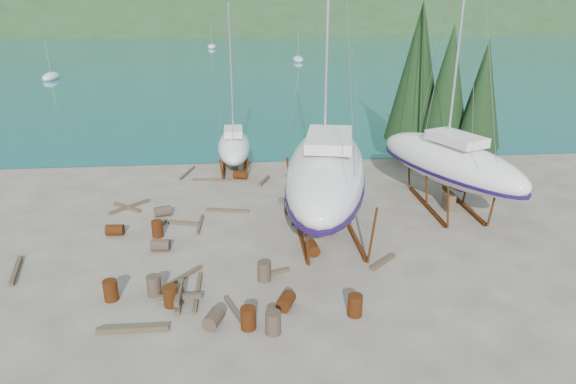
{
  "coord_description": "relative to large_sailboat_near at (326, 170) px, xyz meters",
  "views": [
    {
      "loc": [
        -1.63,
        -21.89,
        11.53
      ],
      "look_at": [
        0.73,
        3.0,
        2.08
      ],
      "focal_mm": 32.0,
      "sensor_mm": 36.0,
      "label": 1
    }
  ],
  "objects": [
    {
      "name": "timber_16",
      "position": [
        -8.47,
        -8.11,
        -3.26
      ],
      "size": [
        2.63,
        0.26,
        0.23
      ],
      "primitive_type": "cube",
      "rotation": [
        0.0,
        0.0,
        1.56
      ],
      "color": "brown",
      "rests_on": "ground"
    },
    {
      "name": "drum_8",
      "position": [
        -8.69,
        0.05,
        -2.94
      ],
      "size": [
        0.58,
        0.58,
        0.88
      ],
      "primitive_type": "cylinder",
      "color": "#622D10",
      "rests_on": "ground"
    },
    {
      "name": "moored_boat_left",
      "position": [
        -32.64,
        57.42,
        -2.99
      ],
      "size": [
        2.0,
        5.0,
        6.05
      ],
      "color": "silver",
      "rests_on": "ground"
    },
    {
      "name": "drum_11",
      "position": [
        -1.62,
        2.6,
        -3.09
      ],
      "size": [
        0.68,
        0.94,
        0.58
      ],
      "primitive_type": "cylinder",
      "rotation": [
        1.57,
        0.0,
        3.03
      ],
      "color": "#2D2823",
      "rests_on": "ground"
    },
    {
      "name": "drum_1",
      "position": [
        -5.51,
        -7.97,
        -3.09
      ],
      "size": [
        0.86,
        1.03,
        0.58
      ],
      "primitive_type": "cylinder",
      "rotation": [
        1.57,
        0.0,
        2.77
      ],
      "color": "#2D2823",
      "rests_on": "ground"
    },
    {
      "name": "drum_5",
      "position": [
        -3.45,
        -4.85,
        -2.94
      ],
      "size": [
        0.58,
        0.58,
        0.88
      ],
      "primitive_type": "cylinder",
      "color": "#2D2823",
      "rests_on": "ground"
    },
    {
      "name": "drum_13",
      "position": [
        -7.26,
        -6.49,
        -2.94
      ],
      "size": [
        0.58,
        0.58,
        0.88
      ],
      "primitive_type": "cylinder",
      "color": "#622D10",
      "rests_on": "ground"
    },
    {
      "name": "drum_6",
      "position": [
        -1.01,
        -2.57,
        -3.09
      ],
      "size": [
        0.67,
        0.94,
        0.58
      ],
      "primitive_type": "cylinder",
      "rotation": [
        1.57,
        0.0,
        0.1
      ],
      "color": "#622D10",
      "rests_on": "ground"
    },
    {
      "name": "large_sailboat_near",
      "position": [
        0.0,
        0.0,
        0.0
      ],
      "size": [
        6.54,
        13.85,
        21.0
      ],
      "rotation": [
        0.0,
        0.0,
        -0.21
      ],
      "color": "silver",
      "rests_on": "ground"
    },
    {
      "name": "timber_3",
      "position": [
        -4.68,
        -7.34,
        -3.3
      ],
      "size": [
        1.0,
        2.34,
        0.15
      ],
      "primitive_type": "cube",
      "rotation": [
        0.0,
        0.0,
        0.36
      ],
      "color": "brown",
      "rests_on": "ground"
    },
    {
      "name": "far_house_left",
      "position": [
        -62.64,
        187.42,
        -0.45
      ],
      "size": [
        6.6,
        5.6,
        5.6
      ],
      "color": "beige",
      "rests_on": "ground"
    },
    {
      "name": "timber_14",
      "position": [
        -14.53,
        -3.12,
        -3.28
      ],
      "size": [
        0.77,
        2.63,
        0.18
      ],
      "primitive_type": "cube",
      "rotation": [
        0.0,
        0.0,
        0.22
      ],
      "color": "brown",
      "rests_on": "ground"
    },
    {
      "name": "drum_7",
      "position": [
        -0.09,
        -7.83,
        -2.94
      ],
      "size": [
        0.58,
        0.58,
        0.88
      ],
      "primitive_type": "cylinder",
      "color": "#622D10",
      "rests_on": "ground"
    },
    {
      "name": "drum_15",
      "position": [
        -8.33,
        -1.56,
        -3.09
      ],
      "size": [
        0.92,
        0.65,
        0.58
      ],
      "primitive_type": "cylinder",
      "rotation": [
        1.57,
        0.0,
        1.49
      ],
      "color": "#2D2823",
      "rests_on": "ground"
    },
    {
      "name": "timber_9",
      "position": [
        -6.32,
        8.53,
        -3.3
      ],
      "size": [
        2.61,
        0.48,
        0.15
      ],
      "primitive_type": "cube",
      "rotation": [
        0.0,
        0.0,
        1.44
      ],
      "color": "brown",
      "rests_on": "ground"
    },
    {
      "name": "drum_2",
      "position": [
        -10.93,
        0.45,
        -3.09
      ],
      "size": [
        0.91,
        0.62,
        0.58
      ],
      "primitive_type": "cylinder",
      "rotation": [
        1.57,
        0.0,
        1.53
      ],
      "color": "#622D10",
      "rests_on": "ground"
    },
    {
      "name": "ground",
      "position": [
        -2.64,
        -2.58,
        -3.38
      ],
      "size": [
        600.0,
        600.0,
        0.0
      ],
      "primitive_type": "plane",
      "color": "#5D5249",
      "rests_on": "ground"
    },
    {
      "name": "timber_8",
      "position": [
        -7.51,
        1.43,
        -3.28
      ],
      "size": [
        1.73,
        0.66,
        0.19
      ],
      "primitive_type": "cube",
      "rotation": [
        0.0,
        0.0,
        1.29
      ],
      "color": "brown",
      "rests_on": "ground"
    },
    {
      "name": "large_sailboat_far",
      "position": [
        7.62,
        2.63,
        -0.59
      ],
      "size": [
        7.05,
        11.18,
        17.08
      ],
      "rotation": [
        0.0,
        0.0,
        0.39
      ],
      "color": "silver",
      "rests_on": "ground"
    },
    {
      "name": "timber_pile_aft",
      "position": [
        -1.25,
        3.85,
        -3.08
      ],
      "size": [
        1.8,
        1.8,
        0.6
      ],
      "color": "brown",
      "rests_on": "ground"
    },
    {
      "name": "drum_4",
      "position": [
        -4.4,
        8.74,
        -3.09
      ],
      "size": [
        1.0,
        0.79,
        0.58
      ],
      "primitive_type": "cylinder",
      "rotation": [
        1.57,
        0.0,
        1.3
      ],
      "color": "#622D10",
      "rests_on": "ground"
    },
    {
      "name": "timber_1",
      "position": [
        2.12,
        -3.88,
        -3.28
      ],
      "size": [
        1.51,
        1.4,
        0.19
      ],
      "primitive_type": "cube",
      "rotation": [
        0.0,
        0.0,
        2.31
      ],
      "color": "brown",
      "rests_on": "ground"
    },
    {
      "name": "timber_6",
      "position": [
        -2.8,
        7.91,
        -3.28
      ],
      "size": [
        0.85,
        1.76,
        0.19
      ],
      "primitive_type": "cube",
      "rotation": [
        0.0,
        0.0,
        2.76
      ],
      "color": "brown",
      "rests_on": "ground"
    },
    {
      "name": "timber_2",
      "position": [
        -11.04,
        4.04,
        -3.28
      ],
      "size": [
        1.83,
        1.48,
        0.19
      ],
      "primitive_type": "cube",
      "rotation": [
        0.0,
        0.0,
        0.91
      ],
      "color": "brown",
      "rests_on": "ground"
    },
    {
      "name": "cypress_near_right",
      "position": [
        9.86,
        9.42,
        2.41
      ],
      "size": [
        3.6,
        3.6,
        10.0
      ],
      "color": "black",
      "rests_on": "ground"
    },
    {
      "name": "cypress_far_right",
      "position": [
        12.86,
        10.42,
        1.83
      ],
      "size": [
        3.24,
        3.24,
        9.0
      ],
      "color": "black",
      "rests_on": "ground"
    },
    {
      "name": "cypress_mid_right",
      "position": [
        11.36,
        7.42,
        1.54
      ],
      "size": [
        3.06,
        3.06,
        8.5
      ],
      "color": "black",
      "rests_on": "ground"
    },
    {
      "name": "timber_0",
      "position": [
        -8.1,
        10.14,
        -3.31
      ],
      "size": [
        0.89,
        2.77,
        0.14
      ],
      "primitive_type": "cube",
      "rotation": [
        0.0,
        0.0,
        2.87
      ],
      "color": "brown",
      "rests_on": "ground"
    },
    {
      "name": "timber_11",
      "position": [
        -6.62,
        1.21,
        -3.3
      ],
      "size": [
        0.26,
        2.4,
        0.15
      ],
      "primitive_type": "cube",
      "rotation": [
        0.0,
        0.0,
        3.1
      ],
      "color": "brown",
      "rests_on": "ground"
    },
    {
      "name": "timber_12",
      "position": [
        -6.93,
        -4.29,
        -3.29
      ],
      "size": [
        1.44,
        1.62,
        0.17
      ],
      "primitive_type": "cube",
      "rotation": [
        0.0,
        0.0,
        2.43
      ],
      "color": "brown",
      "rests_on": "ground"
    },
    {
      "name": "moored_boat_far",
      "position": [
        -10.64,
        107.42,
        -2.99
      ],
      "size": [
        2.0,
        5.0,
        6.05
      ],
      "color": "silver",
      "rests_on": "ground"
    },
    {
      "name": "drum_17",
      "position": [
        -3.32,
        -8.67,
        -2.94
      ],
      "size": [
        0.58,
        0.58,
        0.88
      ],
      "primitive_type": "cylinder",
      "color": "#2D2823",
      "rests_on": "ground"
    },
    {
      "name": "small_sailboat_shore",
      "position": [
        -4.77,
        10.45,
        -1.52
      ],
      "size": [
        2.23,
        7.04,
        11.25
      ],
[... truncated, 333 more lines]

